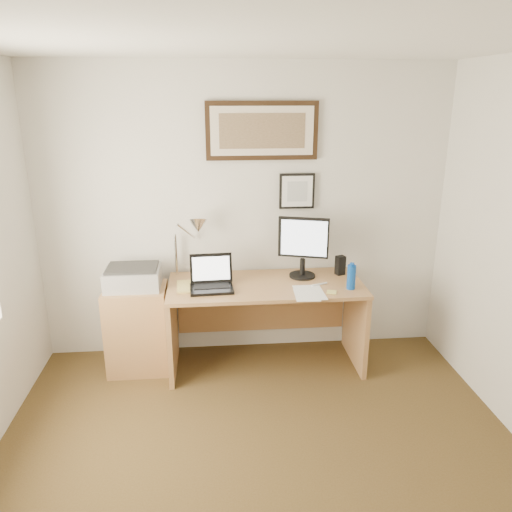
{
  "coord_description": "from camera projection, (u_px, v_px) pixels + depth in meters",
  "views": [
    {
      "loc": [
        -0.28,
        -2.17,
        2.24
      ],
      "look_at": [
        0.05,
        1.43,
        1.06
      ],
      "focal_mm": 35.0,
      "sensor_mm": 36.0,
      "label": 1
    }
  ],
  "objects": [
    {
      "name": "marker_pen",
      "position": [
        320.0,
        284.0,
        4.06
      ],
      "size": [
        0.14,
        0.06,
        0.02
      ],
      "primitive_type": "cylinder",
      "rotation": [
        0.0,
        1.57,
        0.35
      ],
      "color": "white",
      "rests_on": "desk"
    },
    {
      "name": "paper_sheet_a",
      "position": [
        310.0,
        292.0,
        3.92
      ],
      "size": [
        0.23,
        0.32,
        0.0
      ],
      "primitive_type": "cube",
      "rotation": [
        0.0,
        0.0,
        0.02
      ],
      "color": "white",
      "rests_on": "desk"
    },
    {
      "name": "water_bottle",
      "position": [
        351.0,
        277.0,
        3.96
      ],
      "size": [
        0.07,
        0.07,
        0.2
      ],
      "primitive_type": "cylinder",
      "color": "#0C44A7",
      "rests_on": "desk"
    },
    {
      "name": "laptop",
      "position": [
        211.0,
        281.0,
        3.99
      ],
      "size": [
        0.35,
        0.31,
        0.26
      ],
      "color": "black",
      "rests_on": "desk"
    },
    {
      "name": "wall_back",
      "position": [
        244.0,
        214.0,
        4.28
      ],
      "size": [
        3.5,
        0.02,
        2.5
      ],
      "primitive_type": "cube",
      "color": "silver",
      "rests_on": "ground"
    },
    {
      "name": "desk_lamp",
      "position": [
        196.0,
        228.0,
        4.08
      ],
      "size": [
        0.29,
        0.27,
        0.53
      ],
      "color": "silver",
      "rests_on": "desk"
    },
    {
      "name": "picture_small",
      "position": [
        297.0,
        191.0,
        4.23
      ],
      "size": [
        0.3,
        0.03,
        0.3
      ],
      "color": "black",
      "rests_on": "wall_back"
    },
    {
      "name": "sticky_pad",
      "position": [
        332.0,
        292.0,
        3.91
      ],
      "size": [
        0.09,
        0.09,
        0.01
      ],
      "primitive_type": "cube",
      "rotation": [
        0.0,
        0.0,
        -0.32
      ],
      "color": "#E0D46A",
      "rests_on": "desk"
    },
    {
      "name": "book",
      "position": [
        177.0,
        287.0,
        4.0
      ],
      "size": [
        0.21,
        0.27,
        0.02
      ],
      "primitive_type": "imported",
      "rotation": [
        0.0,
        0.0,
        0.07
      ],
      "color": "#D0B961",
      "rests_on": "desk"
    },
    {
      "name": "printer",
      "position": [
        133.0,
        277.0,
        4.05
      ],
      "size": [
        0.44,
        0.34,
        0.18
      ],
      "color": "#9E9EA0",
      "rests_on": "side_cabinet"
    },
    {
      "name": "desk",
      "position": [
        265.0,
        306.0,
        4.25
      ],
      "size": [
        1.6,
        0.7,
        0.75
      ],
      "color": "#9D6E41",
      "rests_on": "floor"
    },
    {
      "name": "bottle_cap",
      "position": [
        352.0,
        264.0,
        3.93
      ],
      "size": [
        0.04,
        0.04,
        0.02
      ],
      "primitive_type": "cylinder",
      "color": "#0C44A7",
      "rests_on": "water_bottle"
    },
    {
      "name": "paper_sheet_b",
      "position": [
        307.0,
        295.0,
        3.87
      ],
      "size": [
        0.2,
        0.27,
        0.0
      ],
      "primitive_type": "cube",
      "rotation": [
        0.0,
        0.0,
        -0.05
      ],
      "color": "white",
      "rests_on": "desk"
    },
    {
      "name": "side_cabinet",
      "position": [
        138.0,
        329.0,
        4.17
      ],
      "size": [
        0.5,
        0.4,
        0.73
      ],
      "primitive_type": "cube",
      "color": "#9D6E41",
      "rests_on": "floor"
    },
    {
      "name": "lcd_monitor",
      "position": [
        303.0,
        244.0,
        4.16
      ],
      "size": [
        0.41,
        0.22,
        0.52
      ],
      "color": "black",
      "rests_on": "desk"
    },
    {
      "name": "ceiling",
      "position": [
        276.0,
        25.0,
        2.0
      ],
      "size": [
        4.0,
        4.0,
        0.0
      ],
      "primitive_type": "plane",
      "rotation": [
        3.14,
        0.0,
        0.0
      ],
      "color": "white",
      "rests_on": "ground"
    },
    {
      "name": "speaker",
      "position": [
        340.0,
        265.0,
        4.29
      ],
      "size": [
        0.09,
        0.08,
        0.16
      ],
      "primitive_type": "cube",
      "rotation": [
        0.0,
        0.0,
        0.34
      ],
      "color": "black",
      "rests_on": "desk"
    },
    {
      "name": "picture_large",
      "position": [
        262.0,
        131.0,
        4.05
      ],
      "size": [
        0.92,
        0.04,
        0.47
      ],
      "color": "black",
      "rests_on": "wall_back"
    }
  ]
}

